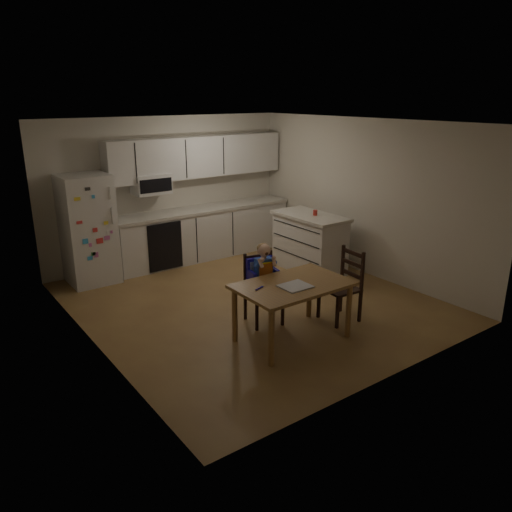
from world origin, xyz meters
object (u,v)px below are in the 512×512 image
object	(u,v)px
dining_table	(293,291)
chair_side	(346,280)
refrigerator	(88,230)
kitchen_island	(310,242)
chair_booster	(262,275)
red_cup	(315,213)

from	to	relation	value
dining_table	chair_side	xyz separation A→B (m)	(0.94, 0.04, -0.09)
refrigerator	kitchen_island	size ratio (longest dim) A/B	1.31
refrigerator	chair_booster	distance (m)	3.06
kitchen_island	red_cup	xyz separation A→B (m)	(0.03, -0.08, 0.52)
red_cup	dining_table	size ratio (longest dim) A/B	0.07
refrigerator	kitchen_island	world-z (taller)	refrigerator
red_cup	dining_table	world-z (taller)	red_cup
refrigerator	red_cup	size ratio (longest dim) A/B	19.21
red_cup	dining_table	distance (m)	2.56
dining_table	chair_side	bearing A→B (deg)	2.54
kitchen_island	red_cup	world-z (taller)	red_cup
refrigerator	red_cup	xyz separation A→B (m)	(3.18, -1.69, 0.15)
refrigerator	red_cup	bearing A→B (deg)	-28.04
refrigerator	kitchen_island	distance (m)	3.56
dining_table	chair_side	size ratio (longest dim) A/B	1.41
chair_booster	chair_side	world-z (taller)	chair_booster
red_cup	chair_side	distance (m)	1.95
kitchen_island	dining_table	bearing A→B (deg)	-136.53
red_cup	chair_booster	world-z (taller)	chair_booster
kitchen_island	chair_side	distance (m)	1.95
refrigerator	dining_table	xyz separation A→B (m)	(1.29, -3.37, -0.23)
chair_booster	dining_table	bearing A→B (deg)	-79.12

